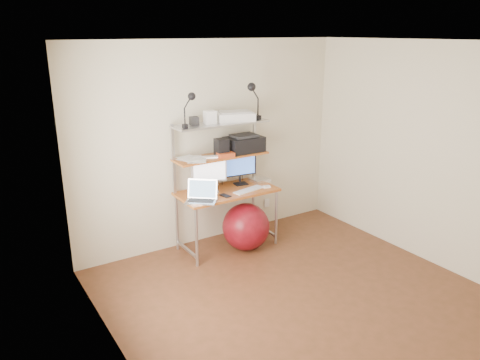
# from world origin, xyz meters

# --- Properties ---
(room) EXTENTS (3.60, 3.60, 3.60)m
(room) POSITION_xyz_m (0.00, 0.00, 1.25)
(room) COLOR brown
(room) RESTS_ON ground
(computer_desk) EXTENTS (1.20, 0.60, 1.57)m
(computer_desk) POSITION_xyz_m (0.00, 1.50, 0.96)
(computer_desk) COLOR #C06D25
(computer_desk) RESTS_ON ground
(desktop) EXTENTS (1.20, 0.60, 0.00)m
(desktop) POSITION_xyz_m (0.00, 1.44, 0.74)
(desktop) COLOR #C06D25
(desktop) RESTS_ON computer_desk
(mid_shelf) EXTENTS (1.18, 0.34, 0.00)m
(mid_shelf) POSITION_xyz_m (0.00, 1.57, 1.15)
(mid_shelf) COLOR #C06D25
(mid_shelf) RESTS_ON computer_desk
(top_shelf) EXTENTS (1.18, 0.34, 0.00)m
(top_shelf) POSITION_xyz_m (0.00, 1.57, 1.55)
(top_shelf) COLOR #B3B3B8
(top_shelf) RESTS_ON computer_desk
(floor) EXTENTS (3.60, 3.60, 0.00)m
(floor) POSITION_xyz_m (0.00, 0.00, 0.00)
(floor) COLOR brown
(floor) RESTS_ON ground
(wall_outlet) EXTENTS (0.08, 0.01, 0.12)m
(wall_outlet) POSITION_xyz_m (0.85, 1.79, 0.30)
(wall_outlet) COLOR white
(wall_outlet) RESTS_ON room
(monitor_silver) EXTENTS (0.41, 0.21, 0.47)m
(monitor_silver) POSITION_xyz_m (-0.19, 1.54, 0.99)
(monitor_silver) COLOR silver
(monitor_silver) RESTS_ON desktop
(monitor_black) EXTENTS (0.44, 0.14, 0.44)m
(monitor_black) POSITION_xyz_m (0.27, 1.57, 0.96)
(monitor_black) COLOR black
(monitor_black) RESTS_ON desktop
(laptop) EXTENTS (0.43, 0.42, 0.30)m
(laptop) POSITION_xyz_m (-0.42, 1.30, 0.79)
(laptop) COLOR silver
(laptop) RESTS_ON desktop
(keyboard) EXTENTS (0.44, 0.20, 0.01)m
(keyboard) POSITION_xyz_m (0.23, 1.30, 0.75)
(keyboard) COLOR white
(keyboard) RESTS_ON desktop
(mouse) EXTENTS (0.10, 0.07, 0.02)m
(mouse) POSITION_xyz_m (0.47, 1.27, 0.75)
(mouse) COLOR white
(mouse) RESTS_ON desktop
(mac_mini) EXTENTS (0.22, 0.22, 0.04)m
(mac_mini) POSITION_xyz_m (0.54, 1.53, 0.76)
(mac_mini) COLOR silver
(mac_mini) RESTS_ON desktop
(phone) EXTENTS (0.10, 0.15, 0.01)m
(phone) POSITION_xyz_m (-0.12, 1.28, 0.75)
(phone) COLOR black
(phone) RESTS_ON desktop
(printer) EXTENTS (0.45, 0.31, 0.22)m
(printer) POSITION_xyz_m (0.34, 1.59, 1.25)
(printer) COLOR black
(printer) RESTS_ON mid_shelf
(nas_cube) EXTENTS (0.15, 0.15, 0.21)m
(nas_cube) POSITION_xyz_m (-0.01, 1.54, 1.26)
(nas_cube) COLOR black
(nas_cube) RESTS_ON mid_shelf
(red_box) EXTENTS (0.21, 0.15, 0.05)m
(red_box) POSITION_xyz_m (0.01, 1.47, 1.18)
(red_box) COLOR #AD3F1B
(red_box) RESTS_ON mid_shelf
(scanner) EXTENTS (0.51, 0.41, 0.12)m
(scanner) POSITION_xyz_m (0.21, 1.58, 1.61)
(scanner) COLOR white
(scanner) RESTS_ON top_shelf
(box_white) EXTENTS (0.14, 0.12, 0.15)m
(box_white) POSITION_xyz_m (-0.14, 1.58, 1.63)
(box_white) COLOR white
(box_white) RESTS_ON top_shelf
(box_grey) EXTENTS (0.11, 0.11, 0.10)m
(box_grey) POSITION_xyz_m (-0.33, 1.61, 1.60)
(box_grey) COLOR #2A292C
(box_grey) RESTS_ON top_shelf
(clip_lamp_left) EXTENTS (0.16, 0.09, 0.39)m
(clip_lamp_left) POSITION_xyz_m (-0.44, 1.48, 1.84)
(clip_lamp_left) COLOR black
(clip_lamp_left) RESTS_ON top_shelf
(clip_lamp_right) EXTENTS (0.18, 0.10, 0.45)m
(clip_lamp_right) POSITION_xyz_m (0.39, 1.48, 1.88)
(clip_lamp_right) COLOR black
(clip_lamp_right) RESTS_ON top_shelf
(exercise_ball) EXTENTS (0.58, 0.58, 0.58)m
(exercise_ball) POSITION_xyz_m (0.16, 1.26, 0.29)
(exercise_ball) COLOR maroon
(exercise_ball) RESTS_ON floor
(paper_stack) EXTENTS (0.35, 0.42, 0.02)m
(paper_stack) POSITION_xyz_m (-0.39, 1.57, 1.16)
(paper_stack) COLOR white
(paper_stack) RESTS_ON mid_shelf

